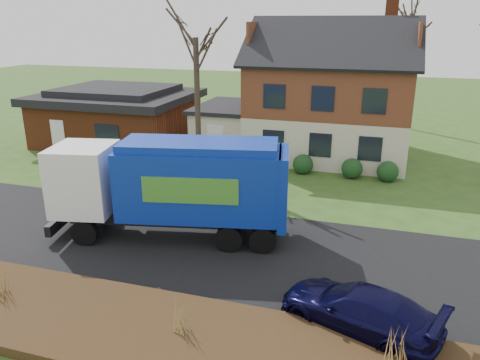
% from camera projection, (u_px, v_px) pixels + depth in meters
% --- Properties ---
extents(ground, '(120.00, 120.00, 0.00)m').
position_uv_depth(ground, '(223.00, 249.00, 16.99)').
color(ground, '#2F4C19').
rests_on(ground, ground).
extents(road, '(80.00, 7.00, 0.02)m').
position_uv_depth(road, '(223.00, 249.00, 16.99)').
color(road, black).
rests_on(road, ground).
extents(mulch_verge, '(80.00, 3.50, 0.30)m').
position_uv_depth(mulch_verge, '(157.00, 334.00, 12.15)').
color(mulch_verge, '#312010').
rests_on(mulch_verge, ground).
extents(main_house, '(12.95, 8.95, 9.26)m').
position_uv_depth(main_house, '(323.00, 88.00, 27.85)').
color(main_house, beige).
rests_on(main_house, ground).
extents(ranch_house, '(9.80, 8.20, 3.70)m').
position_uv_depth(ranch_house, '(118.00, 115.00, 31.51)').
color(ranch_house, brown).
rests_on(ranch_house, ground).
extents(garbage_truck, '(9.13, 4.09, 3.79)m').
position_uv_depth(garbage_truck, '(175.00, 183.00, 17.26)').
color(garbage_truck, black).
rests_on(garbage_truck, ground).
extents(silver_sedan, '(5.09, 2.73, 1.59)m').
position_uv_depth(silver_sedan, '(139.00, 175.00, 22.52)').
color(silver_sedan, '#A0A1A7').
rests_on(silver_sedan, ground).
extents(navy_wagon, '(4.66, 3.14, 1.25)m').
position_uv_depth(navy_wagon, '(359.00, 310.00, 12.36)').
color(navy_wagon, black).
rests_on(navy_wagon, ground).
extents(tree_front_west, '(3.31, 3.31, 9.83)m').
position_uv_depth(tree_front_west, '(195.00, 16.00, 23.12)').
color(tree_front_west, '#3A2D22').
rests_on(tree_front_west, ground).
extents(grass_clump_mid, '(0.35, 0.28, 0.97)m').
position_uv_depth(grass_clump_mid, '(181.00, 316.00, 11.85)').
color(grass_clump_mid, '#9E8945').
rests_on(grass_clump_mid, mulch_verge).
extents(grass_clump_east, '(0.39, 0.32, 0.96)m').
position_uv_depth(grass_clump_east, '(399.00, 347.00, 10.70)').
color(grass_clump_east, '#A47E48').
rests_on(grass_clump_east, mulch_verge).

